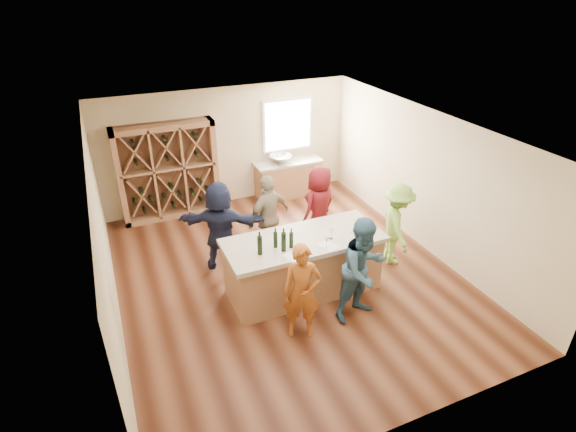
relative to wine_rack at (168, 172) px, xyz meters
name	(u,v)px	position (x,y,z in m)	size (l,w,h in m)	color
floor	(287,277)	(1.50, -3.27, -1.15)	(6.00, 7.00, 0.10)	#592E1C
ceiling	(287,128)	(1.50, -3.27, 1.75)	(6.00, 7.00, 0.10)	white
wall_back	(228,146)	(1.50, 0.28, 0.30)	(6.00, 0.10, 2.80)	beige
wall_front	(415,347)	(1.50, -6.82, 0.30)	(6.00, 0.10, 2.80)	beige
wall_left	(101,247)	(-1.55, -3.27, 0.30)	(0.10, 7.00, 2.80)	beige
wall_right	(429,181)	(4.55, -3.27, 0.30)	(0.10, 7.00, 2.80)	beige
window_frame	(288,125)	(3.00, 0.20, 0.65)	(1.30, 0.06, 1.30)	white
window_pane	(288,125)	(3.00, 0.17, 0.65)	(1.18, 0.01, 1.18)	white
wine_rack	(168,172)	(0.00, 0.00, 0.00)	(2.20, 0.45, 2.20)	#986B49
back_counter_base	(288,179)	(2.90, -0.07, -0.67)	(1.60, 0.58, 0.86)	#986B49
back_counter_top	(288,162)	(2.90, -0.07, -0.21)	(1.70, 0.62, 0.06)	#B0A591
sink	(281,159)	(2.70, -0.07, -0.09)	(0.54, 0.54, 0.19)	silver
faucet	(278,154)	(2.70, 0.11, -0.03)	(0.02, 0.02, 0.30)	silver
tasting_counter_base	(303,267)	(1.58, -3.78, -0.60)	(2.60, 1.00, 1.00)	#986B49
tasting_counter_top	(304,240)	(1.58, -3.78, -0.06)	(2.72, 1.12, 0.08)	#B0A591
wine_bottle_a	(260,245)	(0.74, -3.94, 0.14)	(0.08, 0.08, 0.32)	black
wine_bottle_c	(275,240)	(1.04, -3.85, 0.12)	(0.07, 0.07, 0.28)	black
wine_bottle_d	(284,242)	(1.12, -4.00, 0.14)	(0.08, 0.08, 0.33)	black
wine_bottle_e	(291,240)	(1.27, -3.96, 0.12)	(0.07, 0.07, 0.27)	black
wine_glass_b	(326,243)	(1.79, -4.20, 0.08)	(0.08, 0.08, 0.20)	white
wine_glass_c	(352,237)	(2.27, -4.19, 0.06)	(0.06, 0.06, 0.16)	white
wine_glass_d	(331,234)	(2.00, -3.97, 0.06)	(0.06, 0.06, 0.17)	white
wine_glass_e	(360,228)	(2.55, -4.00, 0.08)	(0.07, 0.07, 0.20)	white
tasting_menu_a	(292,256)	(1.18, -4.21, -0.02)	(0.22, 0.29, 0.00)	white
tasting_menu_b	(328,246)	(1.85, -4.16, -0.02)	(0.23, 0.31, 0.00)	white
tasting_menu_c	(360,239)	(2.43, -4.18, -0.02)	(0.20, 0.28, 0.00)	white
person_near_left	(302,292)	(1.10, -4.76, -0.30)	(0.58, 0.43, 1.60)	#994C19
person_near_right	(363,270)	(2.17, -4.74, -0.20)	(0.87, 0.48, 1.80)	#335972
person_server	(397,224)	(3.61, -3.63, -0.28)	(1.06, 0.49, 1.63)	#8CC64C
person_far_mid	(269,217)	(1.46, -2.45, -0.24)	(1.00, 0.51, 1.71)	gray
person_far_right	(319,207)	(2.55, -2.46, -0.24)	(0.84, 0.55, 1.72)	#590F14
person_far_left	(221,226)	(0.49, -2.47, -0.22)	(1.63, 0.59, 1.76)	#191E38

